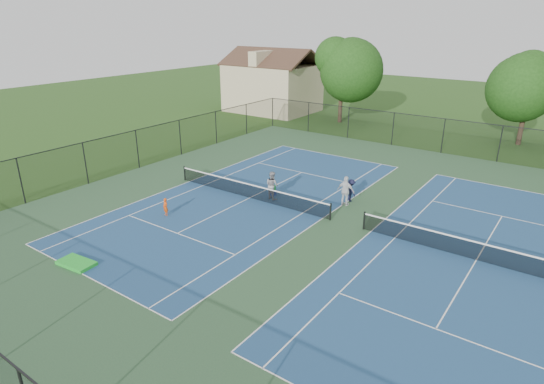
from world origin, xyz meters
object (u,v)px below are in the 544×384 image
Objects in this scene: tree_back_c at (530,84)px; child_player at (165,207)px; instructor at (272,185)px; tree_back_a at (343,67)px; ball_crate at (273,193)px; bystander_b at (351,190)px; ball_hopper at (273,188)px; clapboard_house at (272,86)px; bystander_a at (346,191)px.

tree_back_c reaches higher than child_player.
tree_back_c is at bearing -98.55° from instructor.
tree_back_a is at bearing 109.41° from child_player.
tree_back_a is 24.42m from ball_crate.
bystander_b reaches higher than child_player.
tree_back_a reaches higher than ball_hopper.
clapboard_house is at bearing 174.29° from tree_back_a.
instructor is (7.23, -23.20, -5.12)m from tree_back_a.
ball_hopper is at bearing 57.55° from bystander_b.
tree_back_c reaches higher than instructor.
bystander_a reaches higher than child_player.
bystander_b is (-0.04, 0.83, -0.22)m from bystander_a.
ball_hopper is (16.88, -23.67, -2.61)m from clapboard_house.
ball_hopper is (-0.35, 0.53, -0.45)m from instructor.
ball_crate is at bearing 11.48° from bystander_a.
clapboard_house is at bearing 126.66° from child_player.
bystander_b is at bearing -133.98° from instructor.
tree_back_c is 5.74× the size of bystander_b.
tree_back_c is at bearing 76.74° from child_player.
ball_hopper is at bearing -54.50° from clapboard_house.
tree_back_a is at bearing -64.39° from bystander_a.
instructor is at bearing 64.64° from bystander_b.
bystander_a is 4.90m from ball_hopper.
bystander_b is (-6.43, -21.63, -4.75)m from tree_back_c.
child_player is 7.18m from ball_crate.
ball_crate is 1.04× the size of ball_hopper.
tree_back_a reaches higher than ball_crate.
tree_back_a is at bearing -26.65° from bystander_b.
clapboard_house reaches higher than child_player.
tree_back_c is 26.63m from ball_hopper.
ball_crate is at bearing -41.37° from instructor.
bystander_a is 4.95m from ball_crate.
child_player is at bearing 40.90° from bystander_a.
ball_crate is at bearing -115.16° from tree_back_c.
instructor reaches higher than ball_crate.
tree_back_c is 28.10m from clapboard_house.
ball_hopper is (-4.69, -2.04, -0.25)m from bystander_b.
clapboard_house reaches higher than instructor.
ball_crate is (-11.12, -23.67, -5.34)m from tree_back_c.
tree_back_a is 4.79× the size of bystander_a.
instructor reaches higher than ball_hopper.
tree_back_c is 33.68m from child_player.
clapboard_house is 7.39× the size of bystander_b.
ball_hopper is at bearing 75.47° from child_player.
tree_back_a reaches higher than instructor.
bystander_a reaches higher than ball_hopper.
bystander_a is at bearing -61.59° from tree_back_a.
clapboard_house is at bearing 125.50° from ball_crate.
tree_back_a is 24.24m from bystander_b.
child_player is 11.02m from bystander_a.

